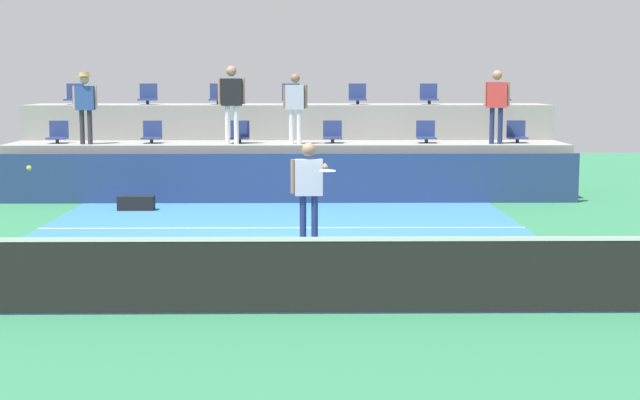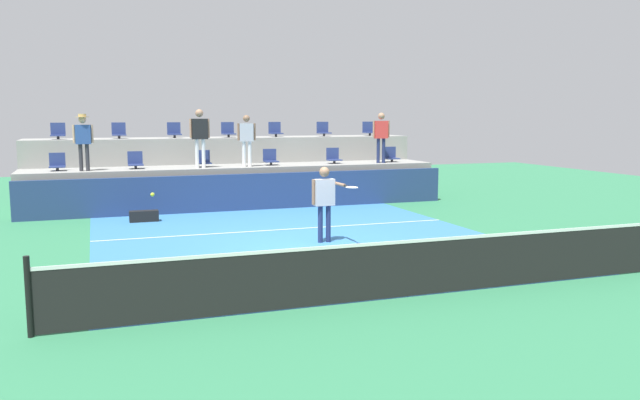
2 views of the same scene
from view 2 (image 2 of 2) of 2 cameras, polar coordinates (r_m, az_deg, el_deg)
The scene contains 27 objects.
ground_plane at distance 13.72m, azimuth -0.75°, elevation -4.38°, with size 40.00×40.00×0.00m, color #2D754C.
court_inner_paint at distance 14.65m, azimuth -2.01°, elevation -3.60°, with size 9.00×10.00×0.01m, color teal.
court_service_line at distance 15.97m, azimuth -3.53°, elevation -2.67°, with size 9.00×0.06×0.00m, color white.
tennis_net at distance 10.00m, azimuth 6.71°, elevation -6.02°, with size 10.48×0.08×1.07m.
sponsor_backboard at distance 19.34m, azimuth -6.50°, elevation 0.72°, with size 13.00×0.16×1.10m, color navy.
seating_tier_lower at distance 20.59m, azimuth -7.33°, elevation 1.33°, with size 13.00×1.80×1.25m, color gray.
seating_tier_upper at distance 22.30m, azimuth -8.33°, elevation 2.89°, with size 13.00×1.80×2.10m, color gray.
stadium_chair_lower_far_left at distance 20.01m, azimuth -22.48°, elevation 3.06°, with size 0.44×0.40×0.52m.
stadium_chair_lower_left at distance 20.02m, azimuth -16.21°, elevation 3.33°, with size 0.44×0.40×0.52m.
stadium_chair_lower_mid_left at distance 20.24m, azimuth -10.41°, elevation 3.55°, with size 0.44×0.40×0.52m.
stadium_chair_lower_mid_right at distance 20.70m, azimuth -4.47°, elevation 3.74°, with size 0.44×0.40×0.52m.
stadium_chair_lower_right at distance 21.37m, azimuth 1.22°, elevation 3.88°, with size 0.44×0.40×0.52m.
stadium_chair_lower_far_right at distance 22.22m, azimuth 6.38°, elevation 3.97°, with size 0.44×0.40×0.52m.
stadium_chair_upper_far_left at distance 21.77m, azimuth -22.42°, elevation 5.62°, with size 0.44×0.40×0.52m.
stadium_chair_upper_left at distance 21.76m, azimuth -17.58°, elevation 5.84°, with size 0.44×0.40×0.52m.
stadium_chair_upper_mid_left at distance 21.90m, azimuth -12.93°, elevation 6.01°, with size 0.44×0.40×0.52m.
stadium_chair_upper_center at distance 22.18m, azimuth -8.24°, elevation 6.14°, with size 0.44×0.40×0.52m.
stadium_chair_upper_mid_right at distance 22.57m, azimuth -4.03°, elevation 6.22°, with size 0.44×0.40×0.52m.
stadium_chair_upper_right at distance 23.12m, azimuth 0.30°, elevation 6.27°, with size 0.44×0.40×0.52m.
stadium_chair_upper_far_right at distance 23.79m, azimuth 4.42°, elevation 6.28°, with size 0.44×0.40×0.52m.
tennis_player at distance 14.20m, azimuth 0.47°, elevation 0.32°, with size 0.72×1.19×1.71m.
spectator_with_hat at distance 19.57m, azimuth -20.46°, elevation 5.35°, with size 0.56×0.39×1.64m.
spectator_in_grey at distance 19.80m, azimuth -10.73°, elevation 5.98°, with size 0.62×0.25×1.78m.
spectator_in_white at distance 20.08m, azimuth -6.59°, elevation 5.72°, with size 0.57×0.26×1.61m.
spectator_leaning_on_rail at distance 21.59m, azimuth 5.50°, elevation 6.01°, with size 0.59×0.25×1.69m.
tennis_ball at distance 11.16m, azimuth -14.78°, elevation 0.48°, with size 0.07×0.07×0.07m.
equipment_bag at distance 17.79m, azimuth -15.50°, elevation -1.40°, with size 0.76×0.28×0.30m, color black.
Camera 2 is at (-4.33, -12.71, 2.84)m, focal length 35.72 mm.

